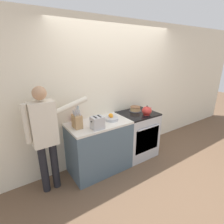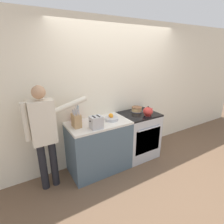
{
  "view_description": "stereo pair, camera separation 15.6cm",
  "coord_description": "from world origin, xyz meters",
  "px_view_note": "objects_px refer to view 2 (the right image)",
  "views": [
    {
      "loc": [
        -1.94,
        -2.06,
        2.04
      ],
      "look_at": [
        -0.36,
        0.27,
        1.06
      ],
      "focal_mm": 28.0,
      "sensor_mm": 36.0,
      "label": 1
    },
    {
      "loc": [
        -1.81,
        -2.15,
        2.04
      ],
      "look_at": [
        -0.36,
        0.27,
        1.06
      ],
      "focal_mm": 28.0,
      "sensor_mm": 36.0,
      "label": 2
    }
  ],
  "objects_px": {
    "stove_range": "(138,135)",
    "utensil_crock": "(77,118)",
    "toaster": "(96,122)",
    "person_baker": "(44,131)",
    "knife_block": "(76,120)",
    "tea_kettle": "(148,111)",
    "layer_cake": "(137,109)",
    "fruit_bowl": "(111,118)"
  },
  "relations": [
    {
      "from": "tea_kettle",
      "to": "utensil_crock",
      "type": "relative_size",
      "value": 0.66
    },
    {
      "from": "layer_cake",
      "to": "knife_block",
      "type": "xyz_separation_m",
      "value": [
        -1.29,
        -0.11,
        0.06
      ]
    },
    {
      "from": "knife_block",
      "to": "toaster",
      "type": "distance_m",
      "value": 0.32
    },
    {
      "from": "fruit_bowl",
      "to": "toaster",
      "type": "bearing_deg",
      "value": -154.98
    },
    {
      "from": "tea_kettle",
      "to": "fruit_bowl",
      "type": "distance_m",
      "value": 0.72
    },
    {
      "from": "layer_cake",
      "to": "toaster",
      "type": "bearing_deg",
      "value": -163.42
    },
    {
      "from": "tea_kettle",
      "to": "utensil_crock",
      "type": "xyz_separation_m",
      "value": [
        -1.25,
        0.36,
        -0.01
      ]
    },
    {
      "from": "utensil_crock",
      "to": "fruit_bowl",
      "type": "relative_size",
      "value": 1.45
    },
    {
      "from": "fruit_bowl",
      "to": "utensil_crock",
      "type": "bearing_deg",
      "value": 158.04
    },
    {
      "from": "stove_range",
      "to": "knife_block",
      "type": "distance_m",
      "value": 1.37
    },
    {
      "from": "tea_kettle",
      "to": "stove_range",
      "type": "bearing_deg",
      "value": 116.18
    },
    {
      "from": "utensil_crock",
      "to": "person_baker",
      "type": "bearing_deg",
      "value": -160.31
    },
    {
      "from": "tea_kettle",
      "to": "toaster",
      "type": "bearing_deg",
      "value": -178.4
    },
    {
      "from": "tea_kettle",
      "to": "knife_block",
      "type": "height_order",
      "value": "knife_block"
    },
    {
      "from": "stove_range",
      "to": "knife_block",
      "type": "xyz_separation_m",
      "value": [
        -1.25,
        0.02,
        0.56
      ]
    },
    {
      "from": "fruit_bowl",
      "to": "toaster",
      "type": "height_order",
      "value": "toaster"
    },
    {
      "from": "stove_range",
      "to": "fruit_bowl",
      "type": "bearing_deg",
      "value": -178.75
    },
    {
      "from": "tea_kettle",
      "to": "fruit_bowl",
      "type": "xyz_separation_m",
      "value": [
        -0.71,
        0.14,
        -0.04
      ]
    },
    {
      "from": "knife_block",
      "to": "fruit_bowl",
      "type": "bearing_deg",
      "value": -2.73
    },
    {
      "from": "stove_range",
      "to": "utensil_crock",
      "type": "height_order",
      "value": "utensil_crock"
    },
    {
      "from": "utensil_crock",
      "to": "toaster",
      "type": "height_order",
      "value": "utensil_crock"
    },
    {
      "from": "layer_cake",
      "to": "utensil_crock",
      "type": "height_order",
      "value": "utensil_crock"
    },
    {
      "from": "stove_range",
      "to": "knife_block",
      "type": "bearing_deg",
      "value": 179.28
    },
    {
      "from": "utensil_crock",
      "to": "fruit_bowl",
      "type": "height_order",
      "value": "utensil_crock"
    },
    {
      "from": "fruit_bowl",
      "to": "tea_kettle",
      "type": "bearing_deg",
      "value": -11.5
    },
    {
      "from": "stove_range",
      "to": "tea_kettle",
      "type": "bearing_deg",
      "value": -63.82
    },
    {
      "from": "utensil_crock",
      "to": "person_baker",
      "type": "height_order",
      "value": "person_baker"
    },
    {
      "from": "fruit_bowl",
      "to": "person_baker",
      "type": "height_order",
      "value": "person_baker"
    },
    {
      "from": "person_baker",
      "to": "knife_block",
      "type": "bearing_deg",
      "value": 12.16
    },
    {
      "from": "toaster",
      "to": "person_baker",
      "type": "distance_m",
      "value": 0.76
    },
    {
      "from": "toaster",
      "to": "stove_range",
      "type": "bearing_deg",
      "value": 10.61
    },
    {
      "from": "tea_kettle",
      "to": "knife_block",
      "type": "xyz_separation_m",
      "value": [
        -1.33,
        0.17,
        0.03
      ]
    },
    {
      "from": "tea_kettle",
      "to": "toaster",
      "type": "xyz_separation_m",
      "value": [
        -1.08,
        -0.03,
        0.02
      ]
    },
    {
      "from": "knife_block",
      "to": "utensil_crock",
      "type": "xyz_separation_m",
      "value": [
        0.08,
        0.19,
        -0.03
      ]
    },
    {
      "from": "tea_kettle",
      "to": "fruit_bowl",
      "type": "height_order",
      "value": "tea_kettle"
    },
    {
      "from": "tea_kettle",
      "to": "toaster",
      "type": "distance_m",
      "value": 1.08
    },
    {
      "from": "stove_range",
      "to": "toaster",
      "type": "distance_m",
      "value": 1.16
    },
    {
      "from": "layer_cake",
      "to": "toaster",
      "type": "distance_m",
      "value": 1.09
    },
    {
      "from": "knife_block",
      "to": "person_baker",
      "type": "height_order",
      "value": "person_baker"
    },
    {
      "from": "utensil_crock",
      "to": "layer_cake",
      "type": "bearing_deg",
      "value": -3.87
    },
    {
      "from": "layer_cake",
      "to": "fruit_bowl",
      "type": "distance_m",
      "value": 0.68
    },
    {
      "from": "stove_range",
      "to": "layer_cake",
      "type": "distance_m",
      "value": 0.51
    }
  ]
}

